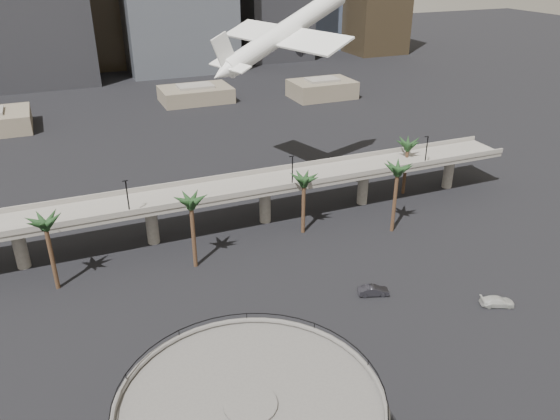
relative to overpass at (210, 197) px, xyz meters
name	(u,v)px	position (x,y,z in m)	size (l,w,h in m)	color
overpass	(210,197)	(0.00, 0.00, 0.00)	(130.00, 9.30, 14.70)	slate
palm_trees	(283,183)	(11.58, -7.82, 3.96)	(76.40, 18.40, 14.00)	#4B3120
low_buildings	(157,103)	(6.89, 87.30, -4.48)	(135.00, 27.50, 6.80)	#665E4B
airborne_jet	(286,32)	(20.33, 11.84, 26.74)	(35.12, 32.62, 17.24)	silver
car_a	(248,391)	(-7.78, -42.46, -6.58)	(1.79, 4.46, 1.52)	#983D15
car_b	(373,291)	(17.46, -30.07, -6.55)	(1.68, 4.82, 1.59)	black
car_c	(497,301)	(33.33, -39.69, -6.60)	(2.07, 5.09, 1.48)	beige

